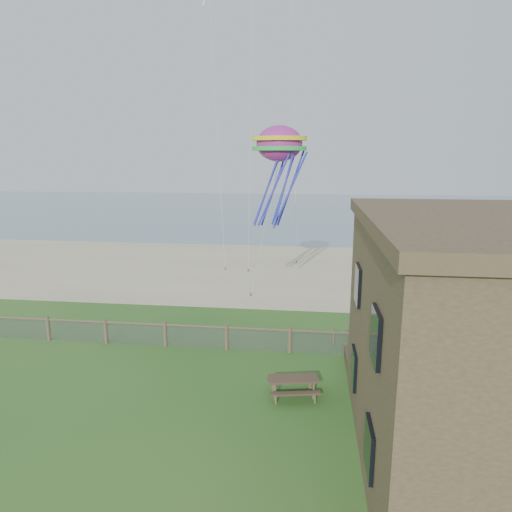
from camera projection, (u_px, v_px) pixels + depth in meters
The scene contains 6 objects.
ground at pixel (195, 420), 15.89m from camera, with size 160.00×160.00×0.00m, color #23551D.
sand_beach at pixel (263, 269), 37.22m from camera, with size 72.00×20.00×0.02m, color tan.
ocean at pixel (290, 209), 79.90m from camera, with size 160.00×68.00×0.02m, color slate.
chainlink_fence at pixel (227, 339), 21.59m from camera, with size 36.20×0.20×1.25m, color #4A3A2A, non-canonical shape.
picnic_table at pixel (293, 386), 17.41m from camera, with size 1.88×1.42×0.79m, color #4E3E2D, non-canonical shape.
octopus_kite at pixel (279, 173), 25.18m from camera, with size 3.00×2.11×6.17m, color #FF2829, non-canonical shape.
Camera 1 is at (3.85, -13.94, 8.97)m, focal length 32.00 mm.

